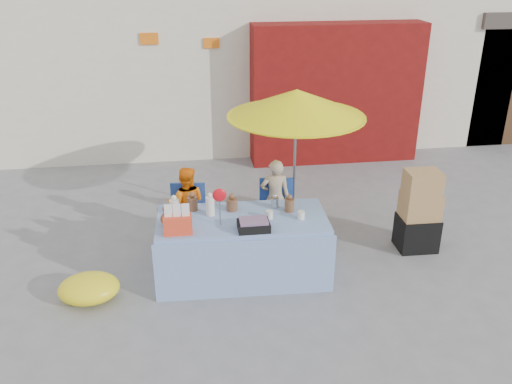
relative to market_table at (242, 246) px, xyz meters
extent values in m
plane|color=slate|center=(0.07, -0.28, -0.42)|extent=(80.00, 80.00, 0.00)
cube|color=silver|center=(0.07, 6.72, 1.83)|extent=(12.00, 5.00, 4.50)
cube|color=maroon|center=(2.27, 3.92, 0.88)|extent=(3.20, 0.60, 2.60)
cube|color=#4C331E|center=(6.57, 5.72, 0.78)|extent=(2.60, 3.00, 2.40)
cube|color=#3F3833|center=(6.57, 5.72, 2.13)|extent=(2.80, 3.20, 0.30)
cube|color=orange|center=(-1.13, 4.20, 1.93)|extent=(0.32, 0.04, 0.20)
cube|color=orange|center=(-0.03, 4.20, 1.83)|extent=(0.28, 0.04, 0.18)
cube|color=#849CD4|center=(0.01, 0.00, -0.01)|extent=(2.10, 1.00, 0.82)
cube|color=#849CD4|center=(-0.01, -0.48, -0.04)|extent=(2.12, 0.12, 0.76)
cube|color=#849CD4|center=(0.03, 0.48, -0.04)|extent=(2.12, 0.12, 0.76)
cylinder|color=white|center=(-0.80, 0.20, 0.50)|extent=(0.12, 0.12, 0.20)
cylinder|color=brown|center=(-0.58, 0.30, 0.48)|extent=(0.14, 0.14, 0.17)
cylinder|color=white|center=(-0.37, 0.13, 0.52)|extent=(0.11, 0.11, 0.24)
cylinder|color=brown|center=(-0.09, 0.22, 0.47)|extent=(0.15, 0.15, 0.15)
cylinder|color=#B2B2B7|center=(0.45, 0.22, 0.46)|extent=(0.10, 0.10, 0.13)
cylinder|color=brown|center=(0.61, 0.09, 0.48)|extent=(0.12, 0.12, 0.16)
cylinder|color=white|center=(0.33, -0.06, 0.45)|extent=(0.09, 0.09, 0.10)
cylinder|color=white|center=(0.71, -0.13, 0.45)|extent=(0.09, 0.09, 0.10)
sphere|color=brown|center=(-0.89, -0.07, 0.48)|extent=(0.16, 0.16, 0.16)
ellipsoid|color=red|center=(-0.27, -0.15, 0.78)|extent=(0.17, 0.06, 0.16)
cube|color=red|center=(-0.77, -0.29, 0.51)|extent=(0.33, 0.16, 0.22)
cube|color=black|center=(0.10, -0.33, 0.45)|extent=(0.38, 0.28, 0.10)
cube|color=#214297|center=(-0.65, 0.86, -0.19)|extent=(0.53, 0.52, 0.45)
cube|color=#214297|center=(-0.62, 1.08, 0.23)|extent=(0.48, 0.10, 0.40)
cube|color=#214297|center=(0.60, 0.86, -0.19)|extent=(0.53, 0.52, 0.45)
cube|color=#214297|center=(0.63, 1.08, 0.23)|extent=(0.48, 0.10, 0.40)
imported|color=orange|center=(-0.65, 1.01, 0.14)|extent=(0.59, 0.48, 1.11)
imported|color=tan|center=(0.60, 1.01, 0.16)|extent=(0.45, 0.33, 1.15)
cylinder|color=gray|center=(0.90, 1.16, 0.58)|extent=(0.04, 0.04, 2.00)
cone|color=yellow|center=(0.90, 1.16, 1.48)|extent=(1.90, 1.90, 0.38)
cylinder|color=yellow|center=(0.90, 1.16, 1.30)|extent=(1.90, 1.90, 0.02)
cube|color=black|center=(2.46, 0.34, -0.18)|extent=(0.53, 0.44, 0.47)
cube|color=#A8764C|center=(2.46, 0.34, 0.23)|extent=(0.50, 0.39, 0.36)
cube|color=#A8764C|center=(2.44, 0.32, 0.57)|extent=(0.46, 0.35, 0.32)
ellipsoid|color=yellow|center=(-1.85, -0.29, -0.26)|extent=(0.81, 0.70, 0.32)
camera|label=1|loc=(-0.66, -5.84, 3.38)|focal=38.00mm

